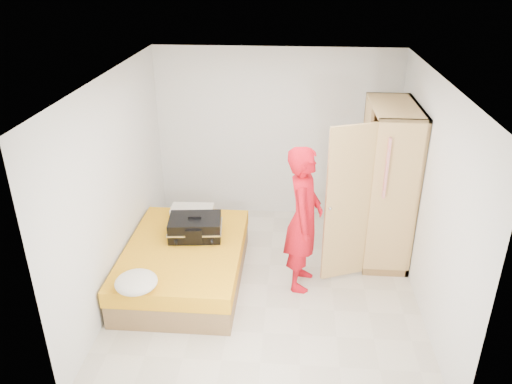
# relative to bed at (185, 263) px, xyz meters

# --- Properties ---
(room) EXTENTS (4.00, 4.02, 2.60)m
(room) POSITION_rel_bed_xyz_m (1.05, -0.03, 1.05)
(room) COLOR beige
(room) RESTS_ON ground
(bed) EXTENTS (1.42, 2.02, 0.50)m
(bed) POSITION_rel_bed_xyz_m (0.00, 0.00, 0.00)
(bed) COLOR olive
(bed) RESTS_ON ground
(wardrobe) EXTENTS (1.13, 1.40, 2.10)m
(wardrobe) POSITION_rel_bed_xyz_m (2.50, 0.82, 0.75)
(wardrobe) COLOR tan
(wardrobe) RESTS_ON ground
(person) EXTENTS (0.52, 0.72, 1.83)m
(person) POSITION_rel_bed_xyz_m (1.46, 0.05, 0.66)
(person) COLOR red
(person) RESTS_ON ground
(suitcase) EXTENTS (0.72, 0.56, 0.29)m
(suitcase) POSITION_rel_bed_xyz_m (0.10, 0.25, 0.38)
(suitcase) COLOR black
(suitcase) RESTS_ON bed
(round_cushion) EXTENTS (0.46, 0.46, 0.17)m
(round_cushion) POSITION_rel_bed_xyz_m (-0.32, -0.90, 0.34)
(round_cushion) COLOR white
(round_cushion) RESTS_ON bed
(pillow) EXTENTS (0.59, 0.32, 0.11)m
(pillow) POSITION_rel_bed_xyz_m (-0.05, 0.85, 0.30)
(pillow) COLOR white
(pillow) RESTS_ON bed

